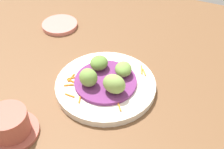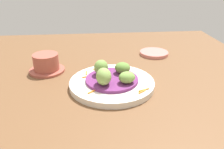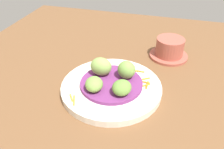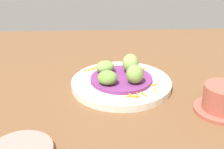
{
  "view_description": "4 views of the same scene",
  "coord_description": "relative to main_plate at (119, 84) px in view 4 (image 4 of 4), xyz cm",
  "views": [
    {
      "loc": [
        -48.33,
        -28.26,
        55.16
      ],
      "look_at": [
        1.41,
        -5.97,
        5.83
      ],
      "focal_mm": 47.93,
      "sensor_mm": 36.0,
      "label": 1
    },
    {
      "loc": [
        -5.66,
        -65.78,
        34.78
      ],
      "look_at": [
        0.17,
        -3.34,
        5.14
      ],
      "focal_mm": 37.25,
      "sensor_mm": 36.0,
      "label": 2
    },
    {
      "loc": [
        43.89,
        7.54,
        38.84
      ],
      "look_at": [
        -0.43,
        -4.8,
        6.63
      ],
      "focal_mm": 36.94,
      "sensor_mm": 36.0,
      "label": 3
    },
    {
      "loc": [
        5.36,
        63.99,
        37.33
      ],
      "look_at": [
        2.4,
        -3.5,
        6.12
      ],
      "focal_mm": 48.99,
      "sensor_mm": 36.0,
      "label": 4
    }
  ],
  "objects": [
    {
      "name": "table_surface",
      "position": [
        -0.49,
        4.84,
        -1.89
      ],
      "size": [
        110.0,
        110.0,
        2.0
      ],
      "primitive_type": "cube",
      "color": "brown",
      "rests_on": "ground"
    },
    {
      "name": "main_plate",
      "position": [
        0.0,
        0.0,
        0.0
      ],
      "size": [
        25.1,
        25.1,
        1.77
      ],
      "primitive_type": "cylinder",
      "color": "silver",
      "rests_on": "table_surface"
    },
    {
      "name": "guac_scoop_center",
      "position": [
        -3.46,
        3.08,
        4.04
      ],
      "size": [
        5.34,
        5.58,
        4.58
      ],
      "primitive_type": "ellipsoid",
      "rotation": [
        0.0,
        0.0,
        5.98
      ],
      "color": "#759E47",
      "rests_on": "cabbage_bed"
    },
    {
      "name": "guac_scoop_right",
      "position": [
        -3.08,
        -3.46,
        4.12
      ],
      "size": [
        4.57,
        5.74,
        4.74
      ],
      "primitive_type": "ellipsoid",
      "rotation": [
        0.0,
        0.0,
        6.23
      ],
      "color": "#84A851",
      "rests_on": "cabbage_bed"
    },
    {
      "name": "terracotta_bowl",
      "position": [
        -21.42,
        12.65,
        1.91
      ],
      "size": [
        11.77,
        11.77,
        6.19
      ],
      "color": "#A85142",
      "rests_on": "table_surface"
    },
    {
      "name": "carrot_garnish",
      "position": [
        -2.22,
        2.35,
        1.09
      ],
      "size": [
        18.54,
        17.84,
        0.4
      ],
      "color": "orange",
      "rests_on": "main_plate"
    },
    {
      "name": "guac_scoop_back",
      "position": [
        3.46,
        -3.08,
        3.36
      ],
      "size": [
        5.94,
        5.57,
        3.22
      ],
      "primitive_type": "ellipsoid",
      "rotation": [
        0.0,
        0.0,
        5.06
      ],
      "color": "#759E47",
      "rests_on": "cabbage_bed"
    },
    {
      "name": "cabbage_bed",
      "position": [
        0.0,
        -0.0,
        1.32
      ],
      "size": [
        15.51,
        15.51,
        0.87
      ],
      "primitive_type": "cylinder",
      "color": "#702D6B",
      "rests_on": "main_plate"
    },
    {
      "name": "guac_scoop_left",
      "position": [
        3.08,
        3.46,
        3.44
      ],
      "size": [
        5.76,
        5.49,
        3.37
      ],
      "primitive_type": "ellipsoid",
      "rotation": [
        0.0,
        0.0,
        4.44
      ],
      "color": "olive",
      "rests_on": "cabbage_bed"
    }
  ]
}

